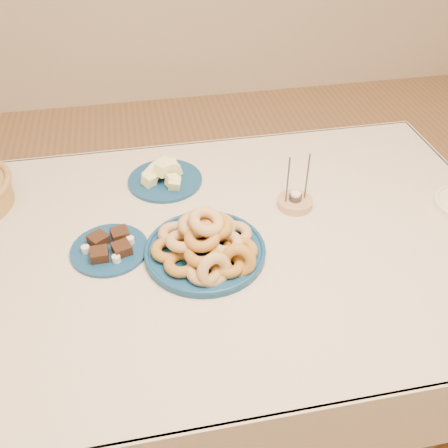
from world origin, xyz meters
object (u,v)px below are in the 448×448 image
Objects in this scene: dining_table at (221,266)px; melon_plate at (164,176)px; donut_platter at (206,245)px; brownie_plate at (110,248)px; candle_holder at (295,202)px.

melon_plate is at bearing 111.74° from dining_table.
brownie_plate is at bearing 165.02° from donut_platter.
donut_platter is at bearing -151.10° from candle_holder.
brownie_plate is (-0.26, 0.07, -0.03)m from donut_platter.
brownie_plate is at bearing -170.10° from candle_holder.
brownie_plate reaches higher than dining_table.
melon_plate is 1.52× the size of candle_holder.
melon_plate reaches higher than dining_table.
candle_holder is (0.25, 0.11, 0.12)m from dining_table.
donut_platter is at bearing -131.93° from dining_table.
donut_platter is (-0.05, -0.06, 0.14)m from dining_table.
brownie_plate is (-0.31, 0.01, 0.12)m from dining_table.
donut_platter is 0.35m from candle_holder.
brownie_plate is at bearing -121.09° from melon_plate.
melon_plate is at bearing 151.56° from candle_holder.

